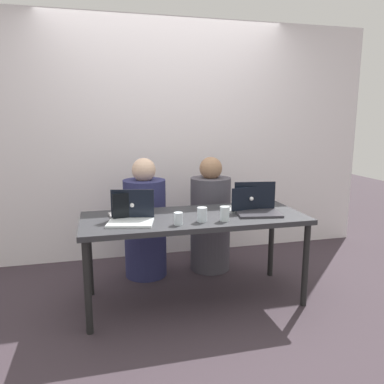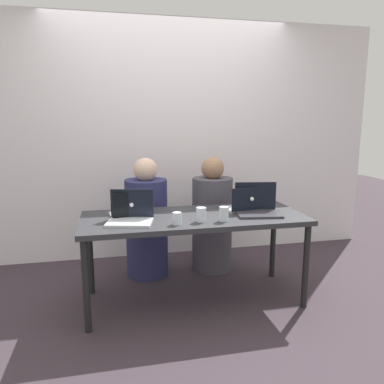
# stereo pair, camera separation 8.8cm
# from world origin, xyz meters

# --- Properties ---
(ground_plane) EXTENTS (12.00, 12.00, 0.00)m
(ground_plane) POSITION_xyz_m (0.00, 0.00, 0.00)
(ground_plane) COLOR #382E35
(back_wall) EXTENTS (4.61, 0.10, 2.51)m
(back_wall) POSITION_xyz_m (0.00, 1.20, 1.25)
(back_wall) COLOR silver
(back_wall) RESTS_ON ground
(desk) EXTENTS (1.77, 0.71, 0.72)m
(desk) POSITION_xyz_m (0.00, 0.00, 0.66)
(desk) COLOR #2D2D31
(desk) RESTS_ON ground
(person_on_left) EXTENTS (0.47, 0.47, 1.13)m
(person_on_left) POSITION_xyz_m (-0.32, 0.61, 0.50)
(person_on_left) COLOR navy
(person_on_left) RESTS_ON ground
(person_on_right) EXTENTS (0.40, 0.40, 1.13)m
(person_on_right) POSITION_xyz_m (0.32, 0.61, 0.50)
(person_on_right) COLOR #48454F
(person_on_right) RESTS_ON ground
(laptop_front_right) EXTENTS (0.38, 0.31, 0.25)m
(laptop_front_right) POSITION_xyz_m (0.52, -0.05, 0.78)
(laptop_front_right) COLOR #35333A
(laptop_front_right) RESTS_ON desk
(laptop_back_right) EXTENTS (0.38, 0.27, 0.21)m
(laptop_back_right) POSITION_xyz_m (0.48, 0.09, 0.77)
(laptop_back_right) COLOR #ADB4B7
(laptop_back_right) RESTS_ON desk
(laptop_front_left) EXTENTS (0.37, 0.31, 0.24)m
(laptop_front_left) POSITION_xyz_m (-0.50, -0.07, 0.77)
(laptop_front_left) COLOR silver
(laptop_front_left) RESTS_ON desk
(laptop_back_left) EXTENTS (0.32, 0.26, 0.21)m
(laptop_back_left) POSITION_xyz_m (-0.50, 0.08, 0.77)
(laptop_back_left) COLOR silver
(laptop_back_left) RESTS_ON desk
(water_glass_center) EXTENTS (0.08, 0.08, 0.11)m
(water_glass_center) POSITION_xyz_m (0.02, -0.18, 0.77)
(water_glass_center) COLOR silver
(water_glass_center) RESTS_ON desk
(water_glass_left) EXTENTS (0.07, 0.07, 0.09)m
(water_glass_left) POSITION_xyz_m (-0.18, -0.22, 0.76)
(water_glass_left) COLOR silver
(water_glass_left) RESTS_ON desk
(water_glass_right) EXTENTS (0.07, 0.07, 0.11)m
(water_glass_right) POSITION_xyz_m (0.19, -0.20, 0.77)
(water_glass_right) COLOR silver
(water_glass_right) RESTS_ON desk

